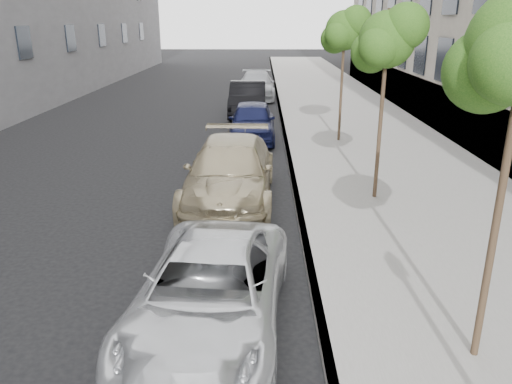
{
  "coord_description": "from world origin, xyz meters",
  "views": [
    {
      "loc": [
        0.25,
        -4.33,
        4.51
      ],
      "look_at": [
        0.14,
        4.38,
        1.5
      ],
      "focal_mm": 35.0,
      "sensor_mm": 36.0,
      "label": 1
    }
  ],
  "objects_px": {
    "minivan": "(210,292)",
    "sedan_rear": "(256,85)",
    "tree_far": "(345,30)",
    "suv": "(230,172)",
    "sedan_black": "(248,99)",
    "tree_mid": "(388,40)",
    "sedan_blue": "(252,121)"
  },
  "relations": [
    {
      "from": "suv",
      "to": "sedan_black",
      "type": "xyz_separation_m",
      "value": [
        0.11,
        12.4,
        0.03
      ]
    },
    {
      "from": "sedan_blue",
      "to": "tree_far",
      "type": "bearing_deg",
      "value": -9.86
    },
    {
      "from": "sedan_blue",
      "to": "sedan_black",
      "type": "distance_m",
      "value": 5.3
    },
    {
      "from": "tree_far",
      "to": "tree_mid",
      "type": "bearing_deg",
      "value": -90.0
    },
    {
      "from": "minivan",
      "to": "sedan_black",
      "type": "distance_m",
      "value": 18.15
    },
    {
      "from": "suv",
      "to": "sedan_black",
      "type": "relative_size",
      "value": 1.1
    },
    {
      "from": "suv",
      "to": "sedan_blue",
      "type": "distance_m",
      "value": 7.12
    },
    {
      "from": "sedan_rear",
      "to": "minivan",
      "type": "bearing_deg",
      "value": -91.0
    },
    {
      "from": "suv",
      "to": "tree_mid",
      "type": "bearing_deg",
      "value": 1.76
    },
    {
      "from": "tree_mid",
      "to": "tree_far",
      "type": "distance_m",
      "value": 6.5
    },
    {
      "from": "tree_far",
      "to": "sedan_black",
      "type": "height_order",
      "value": "tree_far"
    },
    {
      "from": "minivan",
      "to": "sedan_rear",
      "type": "xyz_separation_m",
      "value": [
        0.42,
        23.92,
        0.13
      ]
    },
    {
      "from": "tree_far",
      "to": "suv",
      "type": "distance_m",
      "value": 8.26
    },
    {
      "from": "tree_far",
      "to": "minivan",
      "type": "xyz_separation_m",
      "value": [
        -3.74,
        -12.27,
        -3.51
      ]
    },
    {
      "from": "minivan",
      "to": "sedan_rear",
      "type": "bearing_deg",
      "value": 94.05
    },
    {
      "from": "tree_mid",
      "to": "suv",
      "type": "bearing_deg",
      "value": -179.76
    },
    {
      "from": "sedan_black",
      "to": "sedan_rear",
      "type": "height_order",
      "value": "sedan_black"
    },
    {
      "from": "suv",
      "to": "sedan_rear",
      "type": "height_order",
      "value": "suv"
    },
    {
      "from": "tree_mid",
      "to": "sedan_black",
      "type": "bearing_deg",
      "value": 106.58
    },
    {
      "from": "tree_far",
      "to": "suv",
      "type": "bearing_deg",
      "value": -120.23
    },
    {
      "from": "minivan",
      "to": "sedan_blue",
      "type": "bearing_deg",
      "value": 93.38
    },
    {
      "from": "tree_mid",
      "to": "suv",
      "type": "relative_size",
      "value": 0.87
    },
    {
      "from": "tree_mid",
      "to": "sedan_blue",
      "type": "bearing_deg",
      "value": 115.42
    },
    {
      "from": "minivan",
      "to": "sedan_rear",
      "type": "height_order",
      "value": "sedan_rear"
    },
    {
      "from": "tree_mid",
      "to": "sedan_black",
      "type": "height_order",
      "value": "tree_mid"
    },
    {
      "from": "sedan_rear",
      "to": "sedan_black",
      "type": "bearing_deg",
      "value": -93.56
    },
    {
      "from": "tree_mid",
      "to": "sedan_blue",
      "type": "relative_size",
      "value": 1.08
    },
    {
      "from": "tree_mid",
      "to": "sedan_blue",
      "type": "xyz_separation_m",
      "value": [
        -3.37,
        7.09,
        -3.32
      ]
    },
    {
      "from": "tree_mid",
      "to": "suv",
      "type": "height_order",
      "value": "tree_mid"
    },
    {
      "from": "tree_mid",
      "to": "tree_far",
      "type": "height_order",
      "value": "tree_far"
    },
    {
      "from": "suv",
      "to": "sedan_rear",
      "type": "xyz_separation_m",
      "value": [
        0.47,
        18.16,
        -0.02
      ]
    },
    {
      "from": "tree_mid",
      "to": "tree_far",
      "type": "xyz_separation_m",
      "value": [
        0.0,
        6.5,
        0.08
      ]
    }
  ]
}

